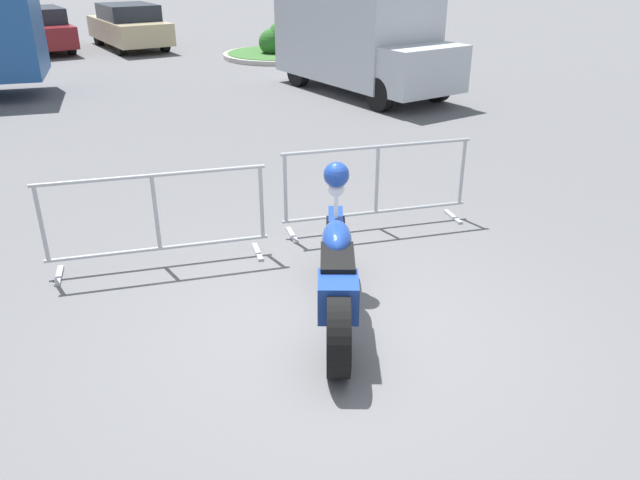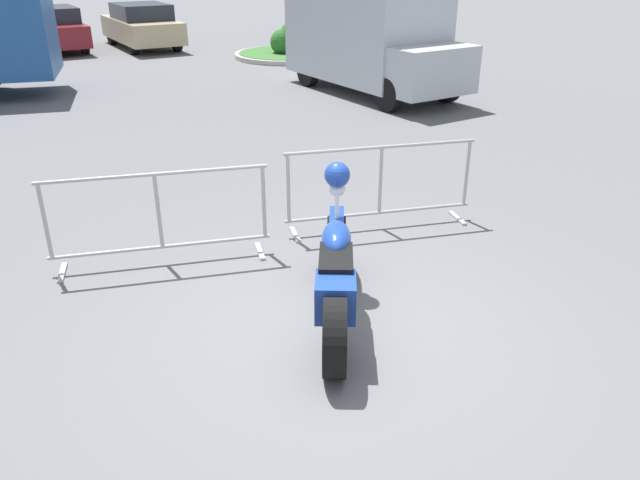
# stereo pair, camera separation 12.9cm
# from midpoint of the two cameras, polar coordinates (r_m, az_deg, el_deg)

# --- Properties ---
(ground_plane) EXTENTS (120.00, 120.00, 0.00)m
(ground_plane) POSITION_cam_midpoint_polar(r_m,az_deg,el_deg) (5.84, 0.96, -8.29)
(ground_plane) COLOR #5B5B5E
(motorcycle) EXTENTS (1.10, 2.22, 1.32)m
(motorcycle) POSITION_cam_midpoint_polar(r_m,az_deg,el_deg) (5.77, 0.91, -2.87)
(motorcycle) COLOR black
(motorcycle) RESTS_ON ground
(crowd_barrier_near) EXTENTS (2.39, 0.73, 1.07)m
(crowd_barrier_near) POSITION_cam_midpoint_polar(r_m,az_deg,el_deg) (7.00, -15.23, 1.88)
(crowd_barrier_near) COLOR #9EA0A5
(crowd_barrier_near) RESTS_ON ground
(crowd_barrier_far) EXTENTS (2.39, 0.73, 1.07)m
(crowd_barrier_far) POSITION_cam_midpoint_polar(r_m,az_deg,el_deg) (7.75, 4.74, 5.00)
(crowd_barrier_far) COLOR #9EA0A5
(crowd_barrier_far) RESTS_ON ground
(delivery_van) EXTENTS (2.89, 5.28, 2.31)m
(delivery_van) POSITION_cam_midpoint_polar(r_m,az_deg,el_deg) (15.61, 3.41, 17.85)
(delivery_van) COLOR #B2B7BC
(delivery_van) RESTS_ON ground
(parked_car_maroon) EXTENTS (2.35, 4.42, 1.43)m
(parked_car_maroon) POSITION_cam_midpoint_polar(r_m,az_deg,el_deg) (24.18, -24.54, 17.12)
(parked_car_maroon) COLOR maroon
(parked_car_maroon) RESTS_ON ground
(parked_car_tan) EXTENTS (2.44, 4.59, 1.48)m
(parked_car_tan) POSITION_cam_midpoint_polar(r_m,az_deg,el_deg) (23.85, -17.23, 18.18)
(parked_car_tan) COLOR tan
(parked_car_tan) RESTS_ON ground
(pedestrian) EXTENTS (0.48, 0.48, 1.69)m
(pedestrian) POSITION_cam_midpoint_polar(r_m,az_deg,el_deg) (20.31, 6.11, 18.53)
(pedestrian) COLOR #262838
(pedestrian) RESTS_ON ground
(planter_island) EXTENTS (3.42, 3.42, 1.14)m
(planter_island) POSITION_cam_midpoint_polar(r_m,az_deg,el_deg) (21.02, -3.81, 17.29)
(planter_island) COLOR #ADA89E
(planter_island) RESTS_ON ground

